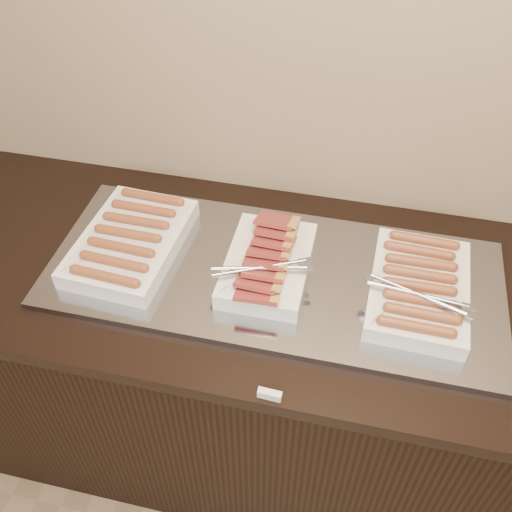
{
  "coord_description": "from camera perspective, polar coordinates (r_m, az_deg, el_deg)",
  "views": [
    {
      "loc": [
        0.18,
        1.1,
        2.02
      ],
      "look_at": [
        -0.05,
        2.13,
        0.97
      ],
      "focal_mm": 40.0,
      "sensor_mm": 36.0,
      "label": 1
    }
  ],
  "objects": [
    {
      "name": "warming_tray",
      "position": [
        1.52,
        1.73,
        -1.87
      ],
      "size": [
        1.2,
        0.5,
        0.02
      ],
      "primitive_type": "cube",
      "color": "#8F929C",
      "rests_on": "counter"
    },
    {
      "name": "counter",
      "position": [
        1.88,
        1.53,
        -11.45
      ],
      "size": [
        2.06,
        0.76,
        0.9
      ],
      "color": "black",
      "rests_on": "ground"
    },
    {
      "name": "label_holder",
      "position": [
        1.3,
        1.37,
        -13.69
      ],
      "size": [
        0.06,
        0.02,
        0.02
      ],
      "primitive_type": "cube",
      "rotation": [
        0.0,
        0.0,
        -0.05
      ],
      "color": "silver",
      "rests_on": "counter"
    },
    {
      "name": "dish_left",
      "position": [
        1.6,
        -12.41,
        1.46
      ],
      "size": [
        0.28,
        0.4,
        0.07
      ],
      "rotation": [
        0.0,
        0.0,
        -0.06
      ],
      "color": "silver",
      "rests_on": "warming_tray"
    },
    {
      "name": "dish_center",
      "position": [
        1.49,
        1.12,
        -0.73
      ],
      "size": [
        0.27,
        0.34,
        0.09
      ],
      "rotation": [
        0.0,
        0.0,
        0.0
      ],
      "color": "silver",
      "rests_on": "warming_tray"
    },
    {
      "name": "dish_right",
      "position": [
        1.49,
        15.96,
        -3.11
      ],
      "size": [
        0.27,
        0.37,
        0.08
      ],
      "rotation": [
        0.0,
        0.0,
        -0.03
      ],
      "color": "silver",
      "rests_on": "warming_tray"
    }
  ]
}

